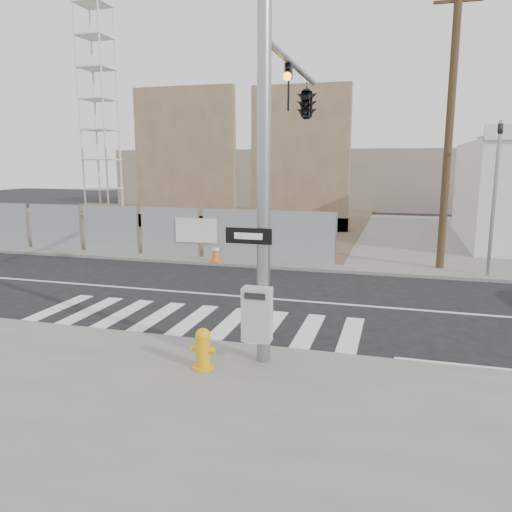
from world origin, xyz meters
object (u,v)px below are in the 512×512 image
(traffic_cone_c, at_px, (160,244))
(crane_tower, at_px, (98,85))
(signal_pole, at_px, (295,127))
(traffic_cone_d, at_px, (215,252))
(traffic_cone_b, at_px, (8,236))
(fire_hydrant, at_px, (203,348))

(traffic_cone_c, bearing_deg, crane_tower, 131.14)
(crane_tower, relative_size, traffic_cone_c, 23.49)
(signal_pole, bearing_deg, traffic_cone_d, 124.99)
(crane_tower, height_order, traffic_cone_b, crane_tower)
(traffic_cone_d, bearing_deg, traffic_cone_c, 158.57)
(traffic_cone_b, distance_m, traffic_cone_c, 8.03)
(crane_tower, height_order, traffic_cone_c, crane_tower)
(traffic_cone_b, bearing_deg, traffic_cone_c, -0.77)
(traffic_cone_b, bearing_deg, fire_hydrant, -37.33)
(traffic_cone_d, bearing_deg, crane_tower, 135.73)
(signal_pole, relative_size, fire_hydrant, 8.86)
(crane_tower, distance_m, traffic_cone_b, 14.48)
(signal_pole, xyz_separation_m, traffic_cone_d, (-4.38, 6.27, -4.28))
(traffic_cone_c, bearing_deg, fire_hydrant, -59.68)
(fire_hydrant, xyz_separation_m, traffic_cone_b, (-14.38, 10.97, -0.01))
(traffic_cone_c, distance_m, traffic_cone_d, 3.18)
(fire_hydrant, bearing_deg, traffic_cone_b, 131.83)
(signal_pole, xyz_separation_m, traffic_cone_b, (-15.38, 7.54, -4.28))
(fire_hydrant, relative_size, traffic_cone_c, 1.02)
(crane_tower, distance_m, traffic_cone_c, 17.63)
(fire_hydrant, relative_size, traffic_cone_b, 1.00)
(traffic_cone_b, xyz_separation_m, traffic_cone_c, (8.03, -0.11, -0.01))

